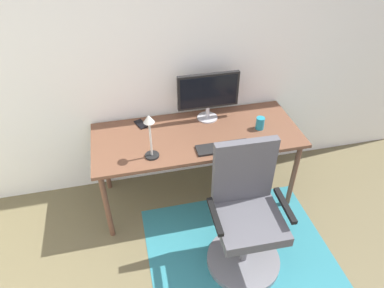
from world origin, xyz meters
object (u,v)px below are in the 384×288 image
(desk, at_px, (197,140))
(desk_lamp, at_px, (150,132))
(computer_mouse, at_px, (263,141))
(cell_phone, at_px, (141,124))
(monitor, at_px, (208,93))
(coffee_cup, at_px, (260,123))
(office_chair, at_px, (245,222))
(keyboard, at_px, (223,147))

(desk, bearing_deg, desk_lamp, -153.17)
(computer_mouse, bearing_deg, cell_phone, 152.89)
(monitor, height_order, cell_phone, monitor)
(desk, height_order, coffee_cup, coffee_cup)
(desk_lamp, relative_size, office_chair, 0.36)
(office_chair, bearing_deg, desk_lamp, 139.61)
(keyboard, xyz_separation_m, coffee_cup, (0.38, 0.19, 0.04))
(office_chair, bearing_deg, computer_mouse, 60.86)
(cell_phone, relative_size, office_chair, 0.13)
(computer_mouse, xyz_separation_m, coffee_cup, (0.05, 0.19, 0.04))
(desk, height_order, keyboard, keyboard)
(coffee_cup, bearing_deg, desk_lamp, -170.22)
(keyboard, xyz_separation_m, office_chair, (0.03, -0.51, -0.31))
(computer_mouse, relative_size, cell_phone, 0.74)
(monitor, xyz_separation_m, coffee_cup, (0.39, -0.25, -0.20))
(desk_lamp, bearing_deg, monitor, 37.00)
(desk, bearing_deg, keyboard, -56.15)
(coffee_cup, distance_m, desk_lamp, 0.97)
(monitor, relative_size, computer_mouse, 5.08)
(keyboard, bearing_deg, monitor, 91.21)
(keyboard, relative_size, desk_lamp, 1.14)
(office_chair, bearing_deg, monitor, 94.21)
(desk, relative_size, desk_lamp, 4.61)
(coffee_cup, height_order, cell_phone, coffee_cup)
(desk, bearing_deg, cell_phone, 151.25)
(monitor, distance_m, office_chair, 1.10)
(monitor, xyz_separation_m, office_chair, (0.04, -0.95, -0.56))
(monitor, bearing_deg, office_chair, -87.40)
(keyboard, xyz_separation_m, cell_phone, (-0.60, 0.48, -0.00))
(desk_lamp, height_order, office_chair, desk_lamp)
(keyboard, distance_m, computer_mouse, 0.33)
(keyboard, bearing_deg, coffee_cup, 26.63)
(coffee_cup, height_order, office_chair, office_chair)
(office_chair, bearing_deg, coffee_cup, 65.14)
(keyboard, bearing_deg, desk, 123.85)
(cell_phone, relative_size, desk_lamp, 0.37)
(coffee_cup, bearing_deg, desk, 175.51)
(desk, relative_size, computer_mouse, 16.65)
(desk, height_order, computer_mouse, computer_mouse)
(computer_mouse, bearing_deg, office_chair, -120.75)
(monitor, distance_m, keyboard, 0.51)
(monitor, relative_size, coffee_cup, 4.94)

